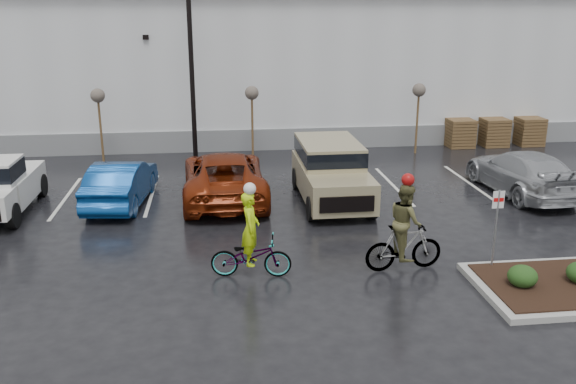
{
  "coord_description": "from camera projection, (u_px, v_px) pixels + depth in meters",
  "views": [
    {
      "loc": [
        -3.15,
        -13.46,
        6.63
      ],
      "look_at": [
        -1.07,
        3.55,
        1.3
      ],
      "focal_mm": 38.0,
      "sensor_mm": 36.0,
      "label": 1
    }
  ],
  "objects": [
    {
      "name": "pallet_stack_b",
      "position": [
        494.0,
        132.0,
        29.34
      ],
      "size": [
        1.2,
        1.2,
        1.35
      ],
      "primitive_type": "cube",
      "color": "#47301C",
      "rests_on": "ground"
    },
    {
      "name": "pallet_stack_c",
      "position": [
        529.0,
        131.0,
        29.55
      ],
      "size": [
        1.2,
        1.2,
        1.35
      ],
      "primitive_type": "cube",
      "color": "#47301C",
      "rests_on": "ground"
    },
    {
      "name": "ground",
      "position": [
        348.0,
        283.0,
        15.09
      ],
      "size": [
        120.0,
        120.0,
        0.0
      ],
      "primitive_type": "plane",
      "color": "black",
      "rests_on": "ground"
    },
    {
      "name": "shrub_a",
      "position": [
        523.0,
        276.0,
        14.49
      ],
      "size": [
        0.7,
        0.7,
        0.52
      ],
      "primitive_type": "ellipsoid",
      "color": "#133512",
      "rests_on": "curb_island"
    },
    {
      "name": "sapling_west",
      "position": [
        98.0,
        100.0,
        25.68
      ],
      "size": [
        0.6,
        0.6,
        3.2
      ],
      "color": "#47301C",
      "rests_on": "ground"
    },
    {
      "name": "warehouse",
      "position": [
        268.0,
        57.0,
        34.85
      ],
      "size": [
        60.5,
        15.5,
        7.2
      ],
      "color": "silver",
      "rests_on": "ground"
    },
    {
      "name": "wooded_ridge",
      "position": [
        246.0,
        43.0,
        56.85
      ],
      "size": [
        80.0,
        25.0,
        6.0
      ],
      "primitive_type": "cube",
      "color": "#23401A",
      "rests_on": "ground"
    },
    {
      "name": "car_blue",
      "position": [
        121.0,
        183.0,
        20.8
      ],
      "size": [
        2.11,
        4.76,
        1.52
      ],
      "primitive_type": "imported",
      "rotation": [
        0.0,
        0.0,
        3.03
      ],
      "color": "navy",
      "rests_on": "ground"
    },
    {
      "name": "cyclist_olive",
      "position": [
        405.0,
        236.0,
        15.57
      ],
      "size": [
        2.04,
        1.0,
        2.59
      ],
      "rotation": [
        0.0,
        0.0,
        1.66
      ],
      "color": "#3F3F44",
      "rests_on": "ground"
    },
    {
      "name": "cyclist_hivis",
      "position": [
        251.0,
        248.0,
        15.24
      ],
      "size": [
        2.11,
        0.98,
        2.47
      ],
      "rotation": [
        0.0,
        0.0,
        1.43
      ],
      "color": "#3F3F44",
      "rests_on": "ground"
    },
    {
      "name": "fire_lane_sign",
      "position": [
        496.0,
        220.0,
        15.3
      ],
      "size": [
        0.3,
        0.05,
        2.2
      ],
      "color": "gray",
      "rests_on": "ground"
    },
    {
      "name": "pallet_stack_a",
      "position": [
        460.0,
        133.0,
        29.15
      ],
      "size": [
        1.2,
        1.2,
        1.35
      ],
      "primitive_type": "cube",
      "color": "#47301C",
      "rests_on": "ground"
    },
    {
      "name": "lamppost",
      "position": [
        190.0,
        28.0,
        24.31
      ],
      "size": [
        0.5,
        1.0,
        9.22
      ],
      "color": "black",
      "rests_on": "ground"
    },
    {
      "name": "car_far_silver",
      "position": [
        522.0,
        172.0,
        21.97
      ],
      "size": [
        2.52,
        5.54,
        1.57
      ],
      "primitive_type": "imported",
      "rotation": [
        0.0,
        0.0,
        3.2
      ],
      "color": "#ABAEB3",
      "rests_on": "ground"
    },
    {
      "name": "suv_tan",
      "position": [
        332.0,
        174.0,
        20.89
      ],
      "size": [
        2.2,
        5.1,
        2.06
      ],
      "primitive_type": null,
      "color": "#978B66",
      "rests_on": "ground"
    },
    {
      "name": "car_red",
      "position": [
        224.0,
        176.0,
        21.35
      ],
      "size": [
        2.86,
        6.04,
        1.67
      ],
      "primitive_type": "imported",
      "rotation": [
        0.0,
        0.0,
        3.16
      ],
      "color": "maroon",
      "rests_on": "ground"
    },
    {
      "name": "sapling_east",
      "position": [
        419.0,
        94.0,
        27.3
      ],
      "size": [
        0.6,
        0.6,
        3.2
      ],
      "color": "#47301C",
      "rests_on": "ground"
    },
    {
      "name": "sapling_mid",
      "position": [
        252.0,
        97.0,
        26.43
      ],
      "size": [
        0.6,
        0.6,
        3.2
      ],
      "color": "#47301C",
      "rests_on": "ground"
    }
  ]
}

